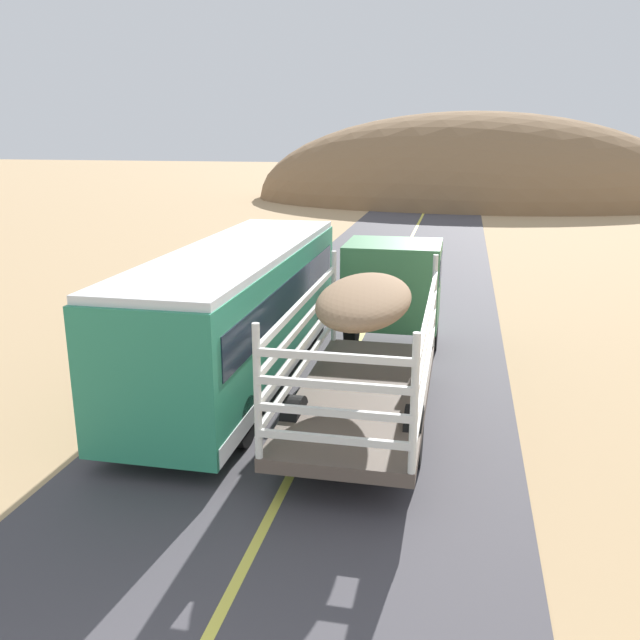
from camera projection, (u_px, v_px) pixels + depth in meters
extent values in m
cube|color=#3F7F4C|center=(393.00, 283.00, 18.13)|extent=(2.50, 2.20, 2.20)
cube|color=#192333|center=(393.00, 267.00, 18.00)|extent=(2.53, 1.54, 0.70)
cube|color=brown|center=(363.00, 396.00, 13.34)|extent=(2.50, 6.40, 0.24)
cylinder|color=silver|center=(334.00, 296.00, 16.20)|extent=(0.12, 0.12, 2.20)
cylinder|color=silver|center=(434.00, 301.00, 15.73)|extent=(0.12, 0.12, 2.20)
cylinder|color=silver|center=(257.00, 392.00, 10.28)|extent=(0.12, 0.12, 2.20)
cylinder|color=silver|center=(414.00, 405.00, 9.82)|extent=(0.12, 0.12, 2.20)
cube|color=silver|center=(303.00, 365.00, 13.43)|extent=(0.08, 6.30, 0.12)
cube|color=silver|center=(426.00, 374.00, 12.95)|extent=(0.08, 6.30, 0.12)
cube|color=silver|center=(333.00, 439.00, 10.21)|extent=(2.40, 0.08, 0.12)
cube|color=silver|center=(303.00, 344.00, 13.31)|extent=(0.08, 6.30, 0.12)
cube|color=silver|center=(427.00, 352.00, 12.83)|extent=(0.08, 6.30, 0.12)
cube|color=silver|center=(334.00, 413.00, 10.09)|extent=(2.40, 0.08, 0.12)
cube|color=silver|center=(303.00, 323.00, 13.19)|extent=(0.08, 6.30, 0.12)
cube|color=silver|center=(428.00, 330.00, 12.71)|extent=(0.08, 6.30, 0.12)
cube|color=silver|center=(334.00, 385.00, 9.97)|extent=(2.40, 0.08, 0.12)
cube|color=silver|center=(303.00, 301.00, 13.07)|extent=(0.08, 6.30, 0.12)
cube|color=silver|center=(429.00, 307.00, 12.59)|extent=(0.08, 6.30, 0.12)
cube|color=silver|center=(334.00, 357.00, 9.85)|extent=(2.40, 0.08, 0.12)
ellipsoid|color=#8C6B4C|center=(365.00, 300.00, 12.80)|extent=(1.75, 3.84, 0.70)
cylinder|color=black|center=(352.00, 325.00, 18.68)|extent=(0.32, 1.10, 1.10)
cylinder|color=black|center=(431.00, 330.00, 18.25)|extent=(0.32, 1.10, 1.10)
cylinder|color=black|center=(294.00, 425.00, 12.39)|extent=(0.32, 1.10, 1.10)
cylinder|color=black|center=(413.00, 436.00, 11.96)|extent=(0.32, 1.10, 1.10)
cube|color=#2D8C66|center=(239.00, 312.00, 15.63)|extent=(2.50, 10.00, 2.70)
cube|color=white|center=(237.00, 251.00, 15.24)|extent=(2.45, 9.80, 0.16)
cube|color=#192333|center=(238.00, 292.00, 15.50)|extent=(2.54, 9.20, 0.80)
cube|color=silver|center=(241.00, 359.00, 15.94)|extent=(2.53, 9.80, 0.36)
cylinder|color=black|center=(240.00, 322.00, 19.23)|extent=(0.30, 1.00, 1.00)
cylinder|color=black|center=(315.00, 326.00, 18.80)|extent=(0.30, 1.00, 1.00)
cylinder|color=black|center=(134.00, 411.00, 13.11)|extent=(0.30, 1.00, 1.00)
cylinder|color=black|center=(242.00, 421.00, 12.68)|extent=(0.30, 1.00, 1.00)
ellipsoid|color=olive|center=(469.00, 200.00, 57.32)|extent=(36.49, 21.44, 14.58)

